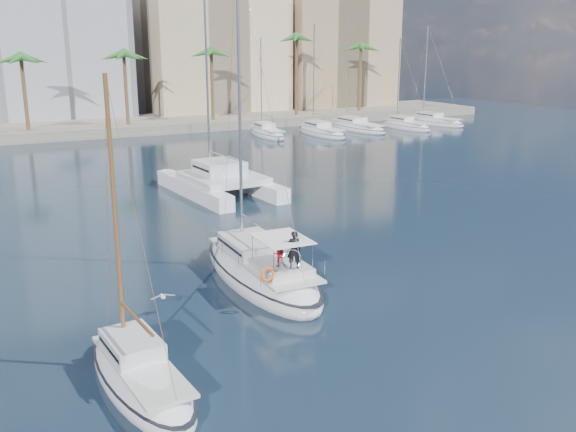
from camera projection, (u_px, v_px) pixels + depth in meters
ground at (320, 296)px, 29.06m from camera, size 160.00×160.00×0.00m
quay at (77, 128)px, 81.12m from camera, size 120.00×14.00×1.20m
building_beige at (212, 50)px, 96.16m from camera, size 20.00×14.00×20.00m
building_tan_right at (333, 56)px, 103.63m from camera, size 18.00×12.00×18.00m
palm_centre at (76, 49)px, 75.16m from camera, size 3.60×3.60×12.30m
palm_right at (325, 48)px, 90.31m from camera, size 3.60×3.60×12.30m
main_sloop at (261, 271)px, 30.75m from camera, size 3.77×11.07×16.31m
small_sloop at (140, 376)px, 21.24m from camera, size 2.93×7.67×10.80m
catamaran at (221, 179)px, 48.39m from camera, size 6.51×11.70×16.56m
seagull at (163, 297)px, 26.84m from camera, size 1.05×0.45×0.19m
moored_yacht_a at (267, 136)px, 78.20m from camera, size 3.37×9.52×11.90m
moored_yacht_b at (322, 135)px, 79.39m from camera, size 3.32×10.83×13.72m
moored_yacht_c at (357, 130)px, 84.00m from camera, size 3.98×12.33×15.54m
moored_yacht_d at (406, 129)px, 85.18m from camera, size 3.52×9.55×11.90m
moored_yacht_e at (434, 124)px, 89.79m from camera, size 4.61×11.11×13.72m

